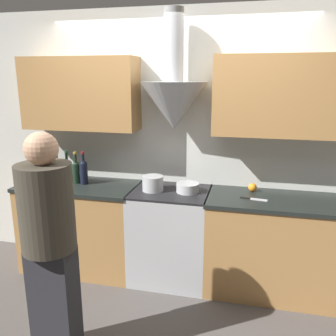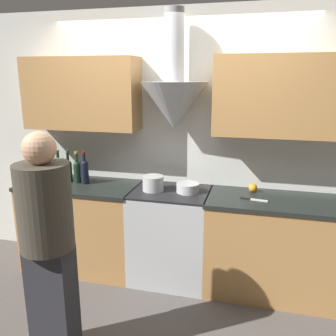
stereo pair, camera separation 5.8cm
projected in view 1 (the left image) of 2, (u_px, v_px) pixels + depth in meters
The scene contains 17 objects.
ground_plane at pixel (163, 294), 3.31m from camera, with size 12.00×12.00×0.00m, color #4C4744.
wall_back at pixel (179, 128), 3.47m from camera, with size 8.40×0.63×2.60m.
counter_left at pixel (82, 226), 3.70m from camera, with size 1.19×0.62×0.91m.
counter_right at pixel (278, 246), 3.26m from camera, with size 1.32×0.62×0.91m.
stove_range at pixel (170, 235), 3.49m from camera, with size 0.74×0.60×0.91m.
wine_bottle_0 at pixel (34, 168), 3.67m from camera, with size 0.07×0.07×0.34m.
wine_bottle_1 at pixel (43, 169), 3.67m from camera, with size 0.08×0.08×0.34m.
wine_bottle_2 at pixel (50, 169), 3.64m from camera, with size 0.07×0.07×0.33m.
wine_bottle_3 at pixel (57, 170), 3.62m from camera, with size 0.08×0.08×0.33m.
wine_bottle_4 at pixel (67, 170), 3.62m from camera, with size 0.07×0.07×0.33m.
wine_bottle_5 at pixel (76, 171), 3.59m from camera, with size 0.07×0.07×0.32m.
wine_bottle_6 at pixel (84, 171), 3.56m from camera, with size 0.08×0.08×0.33m.
stock_pot at pixel (153, 183), 3.37m from camera, with size 0.20×0.20×0.14m.
mixing_bowl at pixel (188, 188), 3.33m from camera, with size 0.21×0.21×0.09m.
orange_fruit at pixel (253, 187), 3.35m from camera, with size 0.08×0.08×0.08m.
chefs_knife at pixel (254, 199), 3.13m from camera, with size 0.24×0.06×0.01m.
person_foreground_left at pixel (49, 241), 2.38m from camera, with size 0.36×0.36×1.64m.
Camera 1 is at (0.71, -2.82, 1.97)m, focal length 38.00 mm.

